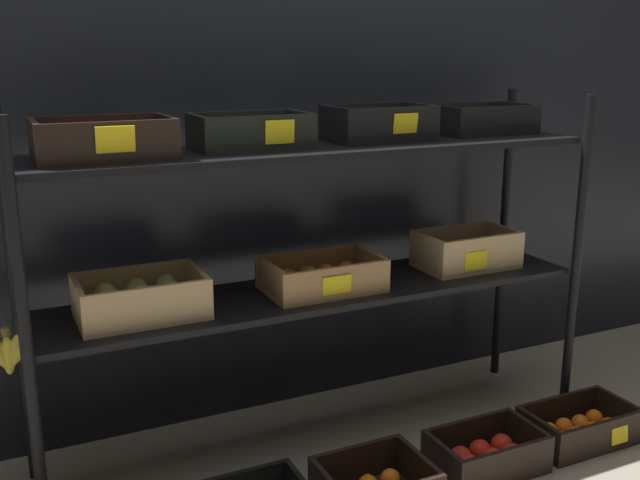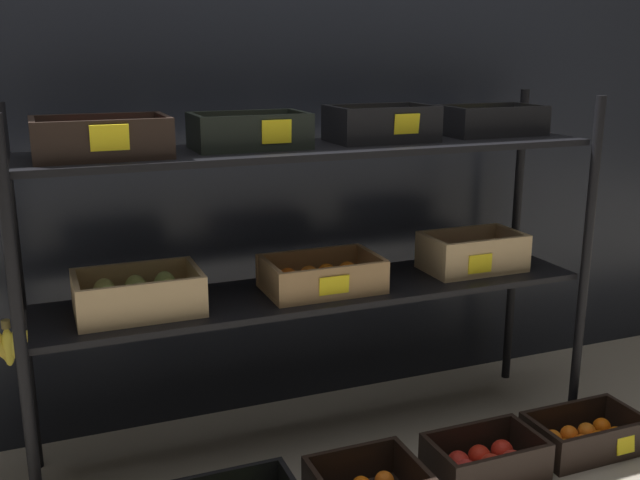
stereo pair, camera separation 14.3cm
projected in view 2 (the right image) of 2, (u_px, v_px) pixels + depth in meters
name	position (u px, v px, depth m)	size (l,w,h in m)	color
ground_plane	(320.00, 442.00, 2.49)	(10.00, 10.00, 0.00)	gray
storefront_wall	(278.00, 95.00, 2.56)	(4.19, 0.12, 2.28)	black
display_rack	(310.00, 216.00, 2.29)	(1.91, 0.43, 1.15)	black
crate_ground_apple_red	(485.00, 461.00, 2.29)	(0.35, 0.22, 0.13)	black
crate_ground_rightmost_tangerine	(584.00, 437.00, 2.44)	(0.38, 0.23, 0.12)	black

